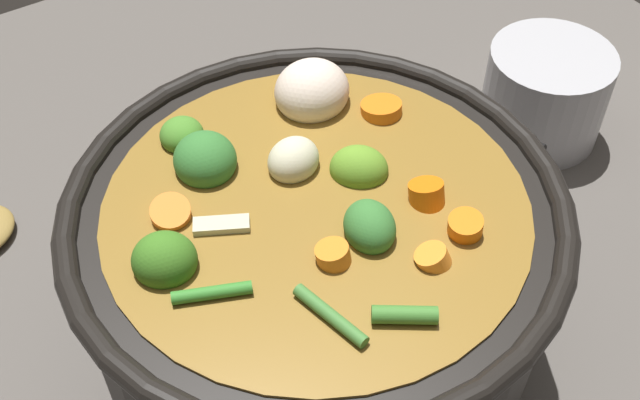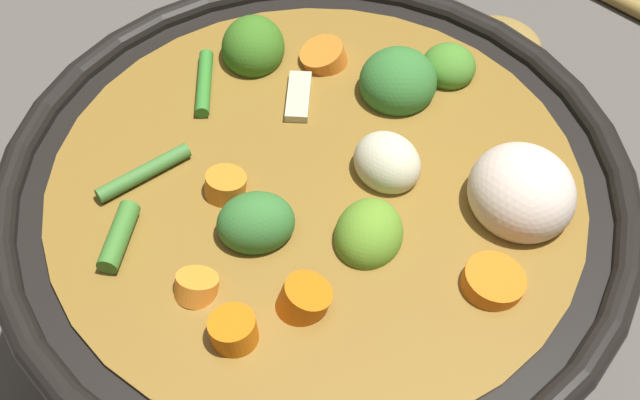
{
  "view_description": "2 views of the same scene",
  "coord_description": "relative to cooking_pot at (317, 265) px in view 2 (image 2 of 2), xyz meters",
  "views": [
    {
      "loc": [
        0.18,
        0.27,
        0.5
      ],
      "look_at": [
        -0.01,
        -0.01,
        0.14
      ],
      "focal_mm": 44.79,
      "sensor_mm": 36.0,
      "label": 1
    },
    {
      "loc": [
        -0.25,
        0.11,
        0.49
      ],
      "look_at": [
        0.01,
        -0.01,
        0.12
      ],
      "focal_mm": 50.79,
      "sensor_mm": 36.0,
      "label": 2
    }
  ],
  "objects": [
    {
      "name": "wooden_spoon",
      "position": [
        0.19,
        -0.28,
        -0.08
      ],
      "size": [
        0.17,
        0.18,
        0.02
      ],
      "color": "olive",
      "rests_on": "ground_plane"
    },
    {
      "name": "ground_plane",
      "position": [
        0.0,
        0.0,
        -0.08
      ],
      "size": [
        1.1,
        1.1,
        0.0
      ],
      "primitive_type": "plane",
      "color": "#514C47"
    },
    {
      "name": "cooking_pot",
      "position": [
        0.0,
        0.0,
        0.0
      ],
      "size": [
        0.31,
        0.31,
        0.18
      ],
      "color": "black",
      "rests_on": "ground_plane"
    }
  ]
}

